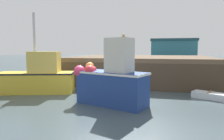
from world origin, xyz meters
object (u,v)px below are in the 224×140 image
Objects in this scene: fishing_boat_near_right at (112,81)px; dockworker at (124,45)px; fishing_boat_near_left at (38,77)px; rowboat at (209,95)px.

fishing_boat_near_right is 1.89× the size of dockworker.
fishing_boat_near_left reaches higher than dockworker.
fishing_boat_near_left is at bearing 161.78° from fishing_boat_near_right.
fishing_boat_near_left is 2.63× the size of rowboat.
dockworker is (3.47, 6.52, 1.85)m from fishing_boat_near_left.
fishing_boat_near_right is at bearing -83.07° from dockworker.
fishing_boat_near_left is 1.27× the size of fishing_boat_near_right.
rowboat is (4.23, 2.10, -0.85)m from fishing_boat_near_right.
fishing_boat_near_left reaches higher than rowboat.
fishing_boat_near_right is 4.80m from rowboat.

